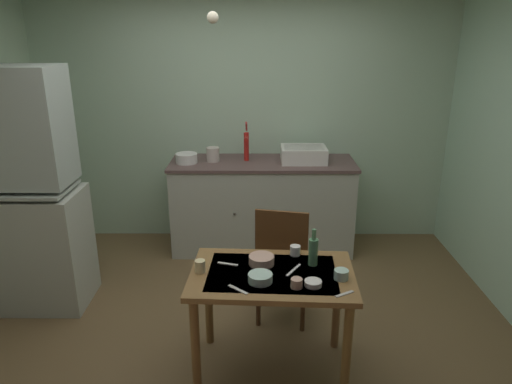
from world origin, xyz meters
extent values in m
plane|color=brown|center=(0.00, 0.00, 0.00)|extent=(5.22, 5.22, 0.00)
cube|color=#AECDAF|center=(0.00, 1.81, 1.33)|extent=(4.32, 0.10, 2.66)
cube|color=#ABB1A3|center=(-1.67, 0.39, 0.48)|extent=(0.83, 0.53, 0.96)
cube|color=#A5B2AA|center=(-1.67, 0.39, 1.48)|extent=(0.77, 0.45, 0.88)
cube|color=#A7B3A6|center=(-1.67, 0.37, 1.00)|extent=(0.75, 0.48, 0.02)
cube|color=#ABB1A3|center=(0.19, 1.44, 0.45)|extent=(1.80, 0.60, 0.89)
cube|color=brown|center=(0.19, 1.44, 0.91)|extent=(1.83, 0.63, 0.03)
sphere|color=#2D2823|center=(-0.08, 1.13, 0.49)|extent=(0.02, 0.02, 0.02)
cube|color=white|center=(0.60, 1.44, 1.00)|extent=(0.44, 0.34, 0.15)
cube|color=black|center=(0.60, 1.44, 1.07)|extent=(0.38, 0.28, 0.01)
cylinder|color=#B21E19|center=(0.03, 1.49, 1.06)|extent=(0.05, 0.05, 0.28)
cylinder|color=#B21E19|center=(0.03, 1.42, 1.16)|extent=(0.03, 0.12, 0.03)
cylinder|color=red|center=(0.03, 1.55, 1.25)|extent=(0.02, 0.16, 0.12)
cylinder|color=white|center=(-0.55, 1.39, 0.97)|extent=(0.21, 0.21, 0.09)
cylinder|color=beige|center=(-0.30, 1.45, 1.00)|extent=(0.13, 0.13, 0.14)
cube|color=brown|center=(0.24, -0.44, 0.71)|extent=(1.06, 0.70, 0.04)
cube|color=white|center=(0.24, -0.44, 0.73)|extent=(0.82, 0.54, 0.00)
cylinder|color=brown|center=(-0.23, -0.68, 0.35)|extent=(0.06, 0.06, 0.69)
cylinder|color=brown|center=(0.68, -0.72, 0.35)|extent=(0.06, 0.06, 0.69)
cylinder|color=brown|center=(-0.20, -0.15, 0.35)|extent=(0.06, 0.06, 0.69)
cylinder|color=olive|center=(0.70, -0.20, 0.35)|extent=(0.06, 0.06, 0.69)
cube|color=#51341D|center=(0.35, 0.19, 0.44)|extent=(0.47, 0.47, 0.03)
cube|color=#533318|center=(0.32, 0.01, 0.71)|extent=(0.38, 0.10, 0.50)
cylinder|color=#51341D|center=(0.55, 0.32, 0.21)|extent=(0.04, 0.04, 0.43)
cylinder|color=#51341D|center=(0.22, 0.39, 0.21)|extent=(0.04, 0.04, 0.43)
cylinder|color=#51341D|center=(0.48, -0.01, 0.21)|extent=(0.04, 0.04, 0.43)
cylinder|color=#51341D|center=(0.15, 0.05, 0.21)|extent=(0.04, 0.04, 0.43)
cylinder|color=#ADD1C1|center=(0.16, -0.55, 0.75)|extent=(0.15, 0.15, 0.05)
cylinder|color=tan|center=(0.17, -0.32, 0.76)|extent=(0.16, 0.16, 0.06)
cylinder|color=white|center=(0.48, -0.59, 0.74)|extent=(0.10, 0.10, 0.03)
cylinder|color=#ADD1C1|center=(0.65, -0.51, 0.76)|extent=(0.09, 0.09, 0.06)
cylinder|color=tan|center=(0.38, -0.61, 0.76)|extent=(0.07, 0.07, 0.06)
cylinder|color=white|center=(0.40, -0.19, 0.76)|extent=(0.07, 0.07, 0.07)
cylinder|color=beige|center=(-0.21, -0.43, 0.77)|extent=(0.06, 0.06, 0.08)
cylinder|color=#4C7F56|center=(0.50, -0.33, 0.82)|extent=(0.06, 0.06, 0.18)
cylinder|color=#4C7F56|center=(0.50, -0.33, 0.94)|extent=(0.03, 0.03, 0.07)
cube|color=silver|center=(0.37, -0.41, 0.73)|extent=(0.11, 0.16, 0.00)
cube|color=beige|center=(-0.05, -0.33, 0.73)|extent=(0.14, 0.06, 0.00)
cube|color=beige|center=(0.64, -0.69, 0.73)|extent=(0.12, 0.08, 0.00)
cube|color=beige|center=(0.03, -0.64, 0.73)|extent=(0.12, 0.11, 0.00)
sphere|color=#F9EFCC|center=(-0.16, 0.32, 2.24)|extent=(0.08, 0.08, 0.08)
camera|label=1|loc=(0.15, -3.04, 2.17)|focal=32.89mm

